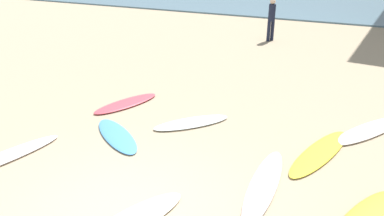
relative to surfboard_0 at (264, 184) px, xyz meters
The scene contains 9 objects.
ground_plane 2.62m from the surfboard_0, 139.70° to the right, with size 120.00×120.00×0.00m, color tan.
surfboard_0 is the anchor object (origin of this frame).
surfboard_1 1.78m from the surfboard_0, 61.61° to the left, with size 0.57×2.49×0.07m, color yellow.
surfboard_2 2.88m from the surfboard_0, 139.34° to the left, with size 0.55×1.92×0.08m, color white.
surfboard_3 5.29m from the surfboard_0, 168.69° to the right, with size 0.49×2.48×0.09m, color white.
surfboard_4 4.84m from the surfboard_0, 151.46° to the left, with size 0.56×1.95×0.08m, color #E44956.
surfboard_6 3.58m from the surfboard_0, 169.58° to the left, with size 0.58×1.92×0.07m, color #4A94DB.
surfboard_8 3.52m from the surfboard_0, 59.17° to the left, with size 0.55×2.41×0.08m, color silver.
beachgoer_near 10.56m from the surfboard_0, 101.04° to the left, with size 0.39×0.39×1.73m.
Camera 1 is at (3.05, -4.55, 4.39)m, focal length 37.72 mm.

